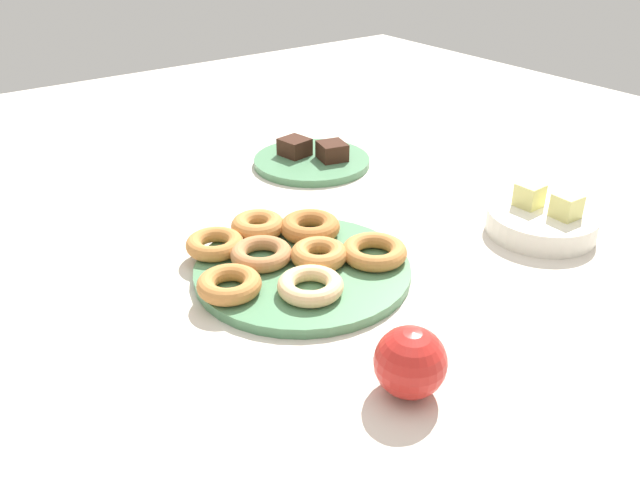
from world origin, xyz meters
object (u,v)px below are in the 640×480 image
at_px(donut_1, 229,284).
at_px(fruit_bowl, 541,223).
at_px(melon_chunk_right, 567,206).
at_px(brownie_near, 295,147).
at_px(donut_7, 215,244).
at_px(donut_6, 310,286).
at_px(donut_2, 319,254).
at_px(cake_plate, 312,161).
at_px(melon_chunk_left, 529,195).
at_px(donut_0, 310,227).
at_px(apple, 410,362).
at_px(donut_plate, 303,270).
at_px(donut_3, 374,252).
at_px(donut_5, 258,225).
at_px(brownie_far, 332,151).
at_px(donut_4, 261,254).

bearing_deg(donut_1, fruit_bowl, 76.20).
bearing_deg(melon_chunk_right, brownie_near, -163.47).
bearing_deg(donut_7, donut_6, 14.98).
distance_m(donut_2, cake_plate, 0.40).
bearing_deg(melon_chunk_left, donut_0, -116.93).
bearing_deg(donut_1, apple, 14.51).
relative_size(cake_plate, fruit_bowl, 1.35).
xyz_separation_m(donut_plate, apple, (0.26, -0.05, 0.03)).
bearing_deg(brownie_near, apple, -24.19).
height_order(donut_3, donut_6, donut_3).
relative_size(donut_1, donut_5, 1.05).
relative_size(donut_2, brownie_far, 1.54).
bearing_deg(donut_2, donut_plate, -106.44).
relative_size(donut_1, apple, 1.08).
bearing_deg(donut_plate, apple, -10.05).
distance_m(donut_4, brownie_near, 0.41).
height_order(donut_0, melon_chunk_right, melon_chunk_right).
relative_size(donut_7, apple, 1.07).
height_order(donut_0, fruit_bowl, donut_0).
distance_m(melon_chunk_right, apple, 0.44).
height_order(donut_0, donut_1, donut_0).
distance_m(donut_3, donut_6, 0.12).
relative_size(donut_4, fruit_bowl, 0.52).
bearing_deg(fruit_bowl, melon_chunk_right, 23.20).
xyz_separation_m(donut_2, melon_chunk_left, (0.08, 0.34, 0.03)).
height_order(donut_4, donut_6, same).
relative_size(fruit_bowl, melon_chunk_right, 4.59).
distance_m(donut_6, cake_plate, 0.47).
bearing_deg(melon_chunk_right, donut_plate, -111.20).
bearing_deg(fruit_bowl, donut_2, -107.94).
bearing_deg(donut_1, melon_chunk_right, 73.40).
xyz_separation_m(donut_3, brownie_near, (-0.40, 0.14, 0.00)).
distance_m(donut_1, donut_5, 0.16).
relative_size(donut_2, cake_plate, 0.35).
bearing_deg(cake_plate, donut_0, -36.21).
distance_m(donut_4, donut_5, 0.08).
xyz_separation_m(donut_5, melon_chunk_right, (0.26, 0.38, 0.03)).
height_order(donut_2, apple, apple).
xyz_separation_m(donut_1, cake_plate, (-0.32, 0.36, -0.02)).
distance_m(donut_plate, donut_5, 0.12).
bearing_deg(donut_1, melon_chunk_left, 79.49).
xyz_separation_m(donut_5, apple, (0.38, -0.05, 0.01)).
xyz_separation_m(brownie_near, melon_chunk_right, (0.50, 0.15, 0.02)).
height_order(donut_7, brownie_far, brownie_far).
height_order(donut_1, donut_5, donut_5).
relative_size(donut_plate, fruit_bowl, 1.81).
relative_size(donut_4, brownie_near, 1.68).
height_order(donut_plate, apple, apple).
relative_size(donut_7, brownie_near, 1.61).
relative_size(cake_plate, brownie_near, 4.34).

